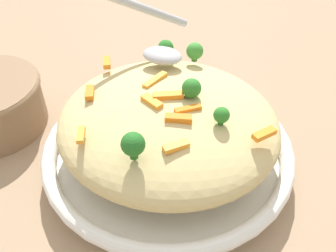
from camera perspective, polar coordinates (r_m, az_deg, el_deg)
name	(u,v)px	position (r m, az deg, el deg)	size (l,w,h in m)	color
ground_plane	(168,162)	(0.53, 0.00, -5.66)	(2.40, 2.40, 0.00)	#9E7F60
serving_bowl	(168,151)	(0.51, 0.00, -3.85)	(0.34, 0.34, 0.04)	white
pasta_mound	(168,122)	(0.47, 0.00, 0.56)	(0.29, 0.27, 0.08)	#D1BA7A
carrot_piece_0	(169,94)	(0.45, 0.21, 5.02)	(0.04, 0.01, 0.01)	orange
carrot_piece_1	(155,80)	(0.48, -2.02, 7.06)	(0.04, 0.01, 0.01)	orange
carrot_piece_2	(152,102)	(0.44, -2.52, 3.79)	(0.03, 0.01, 0.01)	orange
carrot_piece_3	(90,92)	(0.48, -12.03, 5.12)	(0.03, 0.01, 0.01)	orange
carrot_piece_4	(178,119)	(0.42, 1.62, 1.16)	(0.03, 0.01, 0.01)	orange
carrot_piece_5	(81,135)	(0.42, -13.33, -1.34)	(0.02, 0.01, 0.01)	orange
carrot_piece_6	(264,134)	(0.42, 14.68, -1.19)	(0.03, 0.01, 0.01)	orange
carrot_piece_7	(107,62)	(0.53, -9.46, 9.68)	(0.03, 0.01, 0.01)	orange
carrot_piece_8	(176,146)	(0.39, 1.25, -3.16)	(0.03, 0.01, 0.01)	orange
carrot_piece_9	(188,110)	(0.43, 3.11, 2.54)	(0.03, 0.01, 0.01)	orange
broccoli_floret_0	(195,51)	(0.53, 4.26, 11.45)	(0.02, 0.02, 0.03)	#377928
broccoli_floret_1	(192,88)	(0.45, 3.67, 5.85)	(0.02, 0.02, 0.03)	#296820
broccoli_floret_2	(166,48)	(0.53, -0.36, 11.98)	(0.02, 0.02, 0.03)	#296820
broccoli_floret_3	(222,115)	(0.42, 8.29, 1.65)	(0.02, 0.02, 0.02)	#296820
broccoli_floret_4	(134,145)	(0.37, -5.27, -2.92)	(0.03, 0.03, 0.03)	#205B1C
serving_spoon	(154,37)	(0.53, -2.18, 13.61)	(0.14, 0.13, 0.09)	#B7B7BC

